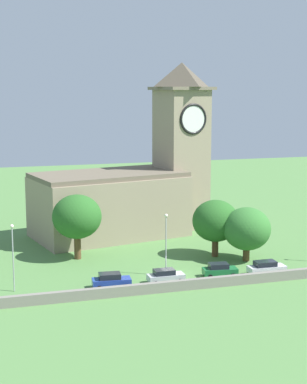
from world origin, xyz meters
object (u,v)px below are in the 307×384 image
Objects in this scene: car_silver at (165,276)px; tree_riverside_east at (77,217)px; tree_by_tower at (216,221)px; car_blue at (111,281)px; streetlamp_west_end at (13,248)px; church at (133,184)px; car_green at (220,270)px; car_white at (266,268)px; streetlamp_west_mid at (166,235)px; tree_riverside_west at (247,229)px.

tree_riverside_east reaches higher than car_silver.
tree_riverside_east is at bearing 167.18° from tree_by_tower.
car_blue is 11.85m from streetlamp_west_end.
church is 6.86× the size of car_green.
car_white is at bearing -69.46° from church.
tree_by_tower reaches higher than car_white.
tree_by_tower is (10.20, 9.27, 4.13)m from car_silver.
church is 6.89× the size of car_silver.
church is 23.61m from streetlamp_west_mid.
car_white is 0.65× the size of tree_riverside_west.
car_green is 0.56× the size of streetlamp_west_end.
car_green is 0.60× the size of tree_riverside_west.
streetlamp_west_end is at bearing 175.13° from car_white.
car_green reaches higher than car_silver.
streetlamp_west_mid is (18.47, 0.73, -0.02)m from streetlamp_west_end.
tree_riverside_east is at bearing 121.43° from car_silver.
streetlamp_west_mid is at bearing 20.35° from car_blue.
streetlamp_west_end is at bearing 169.12° from car_blue.
tree_riverside_east reaches higher than car_white.
car_white is at bearing -1.49° from car_blue.
streetlamp_west_end is (-30.52, 2.60, 4.25)m from car_white.
streetlamp_west_mid is at bearing 158.27° from car_green.
church is at bearing 112.99° from tree_by_tower.
tree_riverside_east is at bearing -131.50° from church.
streetlamp_west_mid is (-2.05, -23.36, -2.74)m from church.
church is at bearing 110.54° from car_white.
tree_by_tower is at bearing 106.11° from car_white.
church reaches higher than streetlamp_west_end.
car_green is at bearing -4.00° from streetlamp_west_end.
church reaches higher than streetlamp_west_mid.
streetlamp_west_mid is at bearing -165.81° from tree_riverside_west.
church is 27.06m from car_green.
church is 3.41× the size of tree_riverside_east.
streetlamp_west_end is (-10.87, 2.09, 4.24)m from car_blue.
streetlamp_west_end reaches higher than streetlamp_west_mid.
tree_riverside_east is (-21.57, 7.51, 1.43)m from tree_riverside_west.
tree_by_tower is at bearing 34.95° from streetlamp_west_mid.
car_white is at bearing -92.82° from tree_riverside_west.
tree_riverside_west is at bearing 7.14° from streetlamp_west_end.
church is at bearing 117.02° from tree_riverside_west.
church reaches higher than car_silver.
car_green is (13.76, 0.37, -0.04)m from car_blue.
car_white is (10.00, -26.69, -6.97)m from church.
church reaches higher than car_green.
streetlamp_west_mid is 14.08m from tree_riverside_east.
streetlamp_west_end reaches higher than car_silver.
tree_riverside_east is (-11.25, -12.72, -2.04)m from church.
church is 3.85× the size of streetlamp_west_end.
tree_by_tower is (7.17, -16.91, -2.88)m from church.
tree_by_tower is at bearing -67.01° from church.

